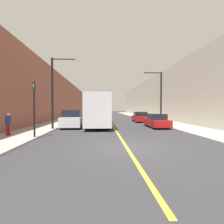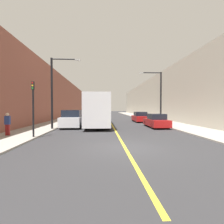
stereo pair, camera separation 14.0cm
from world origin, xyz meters
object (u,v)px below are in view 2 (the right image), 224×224
at_px(bus, 98,110).
at_px(traffic_light, 33,107).
at_px(street_lamp_left, 55,88).
at_px(street_lamp_right, 159,94).
at_px(pedestrian, 7,124).
at_px(parked_suv_left, 73,119).
at_px(car_right_mid, 140,117).
at_px(car_right_near, 156,121).

xyz_separation_m(bus, traffic_light, (-4.21, -8.53, 0.31)).
distance_m(street_lamp_left, street_lamp_right, 12.14).
bearing_deg(pedestrian, bus, 50.47).
bearing_deg(parked_suv_left, car_right_mid, 37.35).
distance_m(traffic_light, pedestrian, 2.61).
height_order(bus, car_right_mid, bus).
bearing_deg(street_lamp_right, car_right_near, -112.38).
height_order(parked_suv_left, street_lamp_left, street_lamp_left).
xyz_separation_m(parked_suv_left, car_right_mid, (8.76, 6.68, -0.19)).
distance_m(parked_suv_left, car_right_mid, 11.02).
distance_m(bus, traffic_light, 9.52).
distance_m(car_right_near, street_lamp_left, 10.87).
distance_m(car_right_mid, street_lamp_left, 13.67).
bearing_deg(bus, street_lamp_left, -137.27).
bearing_deg(street_lamp_left, traffic_light, -92.13).
height_order(car_right_mid, street_lamp_right, street_lamp_right).
bearing_deg(traffic_light, street_lamp_right, 37.51).
relative_size(parked_suv_left, car_right_near, 1.09).
height_order(bus, traffic_light, traffic_light).
relative_size(car_right_mid, street_lamp_left, 0.64).
height_order(street_lamp_left, street_lamp_right, street_lamp_left).
relative_size(car_right_near, street_lamp_right, 0.70).
distance_m(car_right_near, car_right_mid, 7.29).
bearing_deg(bus, parked_suv_left, -145.35).
distance_m(bus, pedestrian, 10.04).
xyz_separation_m(car_right_near, street_lamp_left, (-10.26, -1.27, 3.35)).
bearing_deg(parked_suv_left, car_right_near, -3.92).
bearing_deg(street_lamp_left, car_right_mid, 40.24).
height_order(parked_suv_left, street_lamp_right, street_lamp_right).
bearing_deg(car_right_mid, parked_suv_left, -142.65).
height_order(bus, street_lamp_right, street_lamp_right).
bearing_deg(car_right_near, street_lamp_left, -172.93).
xyz_separation_m(parked_suv_left, street_lamp_right, (10.06, 2.22, 2.96)).
relative_size(bus, pedestrian, 7.05).
bearing_deg(bus, traffic_light, -116.28).
height_order(parked_suv_left, traffic_light, traffic_light).
distance_m(bus, car_right_mid, 7.87).
bearing_deg(street_lamp_right, pedestrian, -149.56).
relative_size(bus, street_lamp_left, 1.71).
bearing_deg(bus, car_right_near, -21.51).
bearing_deg(traffic_light, car_right_near, 30.21).
bearing_deg(pedestrian, street_lamp_left, 59.70).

